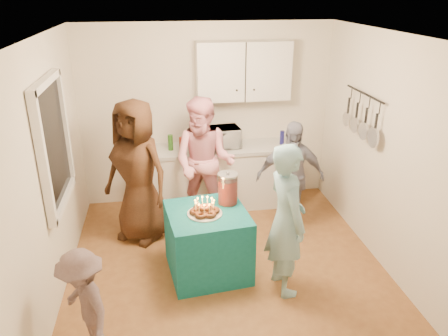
{
  "coord_description": "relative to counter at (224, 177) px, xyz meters",
  "views": [
    {
      "loc": [
        -0.68,
        -4.1,
        3.03
      ],
      "look_at": [
        0.0,
        0.35,
        1.15
      ],
      "focal_mm": 35.0,
      "sensor_mm": 36.0,
      "label": 1
    }
  ],
  "objects": [
    {
      "name": "floor",
      "position": [
        -0.2,
        -1.7,
        -0.43
      ],
      "size": [
        4.0,
        4.0,
        0.0
      ],
      "primitive_type": "plane",
      "color": "brown",
      "rests_on": "ground"
    },
    {
      "name": "ceiling",
      "position": [
        -0.2,
        -1.7,
        2.17
      ],
      "size": [
        4.0,
        4.0,
        0.0
      ],
      "primitive_type": "plane",
      "color": "white",
      "rests_on": "floor"
    },
    {
      "name": "back_wall",
      "position": [
        -0.2,
        0.3,
        0.87
      ],
      "size": [
        3.6,
        3.6,
        0.0
      ],
      "primitive_type": "plane",
      "color": "silver",
      "rests_on": "floor"
    },
    {
      "name": "left_wall",
      "position": [
        -2.0,
        -1.7,
        0.87
      ],
      "size": [
        4.0,
        4.0,
        0.0
      ],
      "primitive_type": "plane",
      "color": "silver",
      "rests_on": "floor"
    },
    {
      "name": "right_wall",
      "position": [
        1.6,
        -1.7,
        0.87
      ],
      "size": [
        4.0,
        4.0,
        0.0
      ],
      "primitive_type": "plane",
      "color": "silver",
      "rests_on": "floor"
    },
    {
      "name": "window_night",
      "position": [
        -1.97,
        -1.4,
        1.12
      ],
      "size": [
        0.04,
        1.0,
        1.2
      ],
      "primitive_type": "cube",
      "color": "black",
      "rests_on": "left_wall"
    },
    {
      "name": "counter",
      "position": [
        0.0,
        0.0,
        0.0
      ],
      "size": [
        2.2,
        0.58,
        0.86
      ],
      "primitive_type": "cube",
      "color": "white",
      "rests_on": "floor"
    },
    {
      "name": "countertop",
      "position": [
        0.0,
        -0.0,
        0.46
      ],
      "size": [
        2.24,
        0.62,
        0.05
      ],
      "primitive_type": "cube",
      "color": "beige",
      "rests_on": "counter"
    },
    {
      "name": "upper_cabinet",
      "position": [
        0.3,
        0.15,
        1.52
      ],
      "size": [
        1.3,
        0.3,
        0.8
      ],
      "primitive_type": "cube",
      "color": "white",
      "rests_on": "back_wall"
    },
    {
      "name": "pot_rack",
      "position": [
        1.52,
        -1.0,
        1.17
      ],
      "size": [
        0.12,
        1.0,
        0.6
      ],
      "primitive_type": "cube",
      "color": "black",
      "rests_on": "right_wall"
    },
    {
      "name": "microwave",
      "position": [
        -0.04,
        0.0,
        0.62
      ],
      "size": [
        0.55,
        0.4,
        0.29
      ],
      "primitive_type": "imported",
      "rotation": [
        0.0,
        0.0,
        0.1
      ],
      "color": "white",
      "rests_on": "countertop"
    },
    {
      "name": "party_table",
      "position": [
        -0.43,
        -1.63,
        -0.05
      ],
      "size": [
        0.94,
        0.94,
        0.76
      ],
      "primitive_type": "cube",
      "rotation": [
        0.0,
        0.0,
        0.12
      ],
      "color": "#0F6266",
      "rests_on": "floor"
    },
    {
      "name": "donut_cake",
      "position": [
        -0.46,
        -1.67,
        0.42
      ],
      "size": [
        0.38,
        0.38,
        0.18
      ],
      "primitive_type": null,
      "color": "#381C0C",
      "rests_on": "party_table"
    },
    {
      "name": "punch_jar",
      "position": [
        -0.17,
        -1.45,
        0.5
      ],
      "size": [
        0.22,
        0.22,
        0.34
      ],
      "primitive_type": "cylinder",
      "color": "red",
      "rests_on": "party_table"
    },
    {
      "name": "man_birthday",
      "position": [
        0.34,
        -2.04,
        0.4
      ],
      "size": [
        0.48,
        0.66,
        1.65
      ],
      "primitive_type": "imported",
      "rotation": [
        0.0,
        0.0,
        1.72
      ],
      "color": "#83B3BF",
      "rests_on": "floor"
    },
    {
      "name": "woman_back_left",
      "position": [
        -1.19,
        -0.75,
        0.48
      ],
      "size": [
        1.07,
        1.0,
        1.83
      ],
      "primitive_type": "imported",
      "rotation": [
        0.0,
        0.0,
        -0.63
      ],
      "color": "brown",
      "rests_on": "floor"
    },
    {
      "name": "woman_back_center",
      "position": [
        -0.33,
        -0.48,
        0.44
      ],
      "size": [
        1.04,
        0.94,
        1.75
      ],
      "primitive_type": "imported",
      "rotation": [
        0.0,
        0.0,
        -0.41
      ],
      "color": "pink",
      "rests_on": "floor"
    },
    {
      "name": "woman_back_right",
      "position": [
        0.74,
        -0.86,
        0.32
      ],
      "size": [
        0.91,
        0.44,
        1.51
      ],
      "primitive_type": "imported",
      "rotation": [
        0.0,
        0.0,
        -0.08
      ],
      "color": "#0F1035",
      "rests_on": "floor"
    },
    {
      "name": "child_near_left",
      "position": [
        -1.6,
        -2.7,
        0.1
      ],
      "size": [
        0.68,
        0.8,
        1.07
      ],
      "primitive_type": "imported",
      "rotation": [
        0.0,
        0.0,
        -1.06
      ],
      "color": "#574647",
      "rests_on": "floor"
    }
  ]
}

